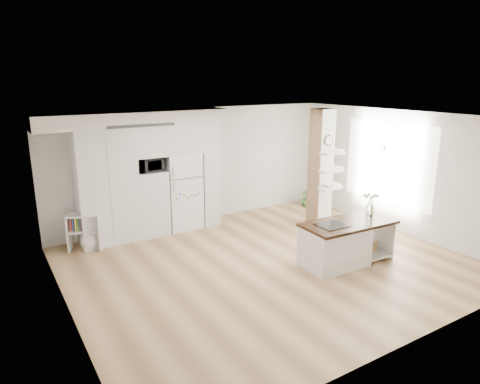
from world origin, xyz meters
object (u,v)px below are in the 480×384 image
object	(u,v)px
refrigerator	(182,191)
kitchen_island	(339,243)
floor_plant_a	(355,223)
bookshelf	(86,234)

from	to	relation	value
refrigerator	kitchen_island	world-z (taller)	refrigerator
refrigerator	floor_plant_a	xyz separation A→B (m)	(3.06, -2.42, -0.62)
refrigerator	floor_plant_a	size ratio (longest dim) A/B	3.38
bookshelf	floor_plant_a	size ratio (longest dim) A/B	1.45
floor_plant_a	bookshelf	bearing A→B (deg)	156.97
refrigerator	floor_plant_a	distance (m)	3.95
kitchen_island	floor_plant_a	world-z (taller)	kitchen_island
kitchen_island	bookshelf	distance (m)	4.97
refrigerator	floor_plant_a	world-z (taller)	refrigerator
kitchen_island	bookshelf	bearing A→B (deg)	142.48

